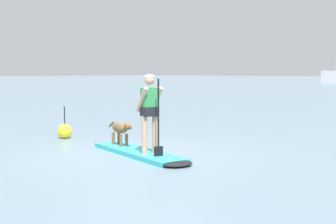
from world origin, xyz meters
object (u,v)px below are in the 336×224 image
object	(u,v)px
paddleboard	(143,154)
person_paddler	(150,108)
dog	(121,129)
marker_buoy	(65,131)

from	to	relation	value
paddleboard	person_paddler	size ratio (longest dim) A/B	1.99
dog	marker_buoy	distance (m)	2.61
dog	marker_buoy	bearing A→B (deg)	175.85
dog	paddleboard	bearing A→B (deg)	-13.43
paddleboard	person_paddler	world-z (taller)	person_paddler
paddleboard	marker_buoy	world-z (taller)	marker_buoy
person_paddler	dog	bearing A→B (deg)	166.57
paddleboard	marker_buoy	distance (m)	3.62
marker_buoy	person_paddler	bearing A→B (deg)	-7.31
paddleboard	dog	world-z (taller)	dog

